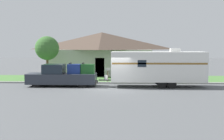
% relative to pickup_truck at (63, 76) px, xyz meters
% --- Properties ---
extents(ground_plane, '(120.00, 120.00, 0.00)m').
position_rel_pickup_truck_xyz_m(ground_plane, '(4.49, -1.72, -0.87)').
color(ground_plane, '#515456').
extents(curb_strip, '(80.00, 0.30, 0.14)m').
position_rel_pickup_truck_xyz_m(curb_strip, '(4.49, 2.03, -0.80)').
color(curb_strip, '#999993').
rests_on(curb_strip, ground_plane).
extents(lawn_strip, '(80.00, 7.00, 0.03)m').
position_rel_pickup_truck_xyz_m(lawn_strip, '(4.49, 5.68, -0.85)').
color(lawn_strip, '#477538').
rests_on(lawn_strip, ground_plane).
extents(house_across_street, '(12.34, 7.29, 5.00)m').
position_rel_pickup_truck_xyz_m(house_across_street, '(2.56, 11.08, 1.72)').
color(house_across_street, '#B2B2A8').
rests_on(house_across_street, ground_plane).
extents(pickup_truck, '(5.94, 1.95, 2.01)m').
position_rel_pickup_truck_xyz_m(pickup_truck, '(0.00, 0.00, 0.00)').
color(pickup_truck, black).
rests_on(pickup_truck, ground_plane).
extents(travel_trailer, '(8.86, 2.44, 3.22)m').
position_rel_pickup_truck_xyz_m(travel_trailer, '(8.07, -0.00, 0.84)').
color(travel_trailer, black).
rests_on(travel_trailer, ground_plane).
extents(mailbox, '(0.48, 0.20, 1.33)m').
position_rel_pickup_truck_xyz_m(mailbox, '(3.69, 2.96, 0.16)').
color(mailbox, brown).
rests_on(mailbox, ground_plane).
extents(tree_in_yard, '(2.45, 2.45, 4.41)m').
position_rel_pickup_truck_xyz_m(tree_in_yard, '(-2.67, 5.49, 2.29)').
color(tree_in_yard, brown).
rests_on(tree_in_yard, ground_plane).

